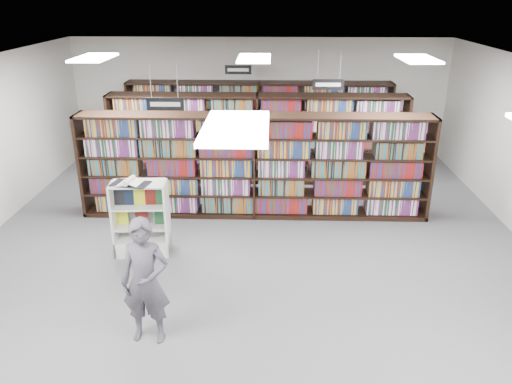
{
  "coord_description": "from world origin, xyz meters",
  "views": [
    {
      "loc": [
        0.32,
        -7.46,
        4.33
      ],
      "look_at": [
        0.08,
        0.5,
        1.1
      ],
      "focal_mm": 35.0,
      "sensor_mm": 36.0,
      "label": 1
    }
  ],
  "objects_px": {
    "endcap_display": "(142,228)",
    "open_book": "(130,182)",
    "bookshelf_row_near": "(254,166)",
    "shopper": "(145,282)"
  },
  "relations": [
    {
      "from": "endcap_display",
      "to": "open_book",
      "type": "height_order",
      "value": "open_book"
    },
    {
      "from": "bookshelf_row_near",
      "to": "shopper",
      "type": "bearing_deg",
      "value": -107.39
    },
    {
      "from": "open_book",
      "to": "shopper",
      "type": "height_order",
      "value": "shopper"
    },
    {
      "from": "bookshelf_row_near",
      "to": "endcap_display",
      "type": "bearing_deg",
      "value": -138.93
    },
    {
      "from": "open_book",
      "to": "bookshelf_row_near",
      "type": "bearing_deg",
      "value": 52.25
    },
    {
      "from": "endcap_display",
      "to": "shopper",
      "type": "height_order",
      "value": "shopper"
    },
    {
      "from": "bookshelf_row_near",
      "to": "shopper",
      "type": "distance_m",
      "value": 4.23
    },
    {
      "from": "endcap_display",
      "to": "shopper",
      "type": "xyz_separation_m",
      "value": [
        0.65,
        -2.36,
        0.41
      ]
    },
    {
      "from": "shopper",
      "to": "endcap_display",
      "type": "bearing_deg",
      "value": 107.94
    },
    {
      "from": "endcap_display",
      "to": "bookshelf_row_near",
      "type": "bearing_deg",
      "value": 37.39
    }
  ]
}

